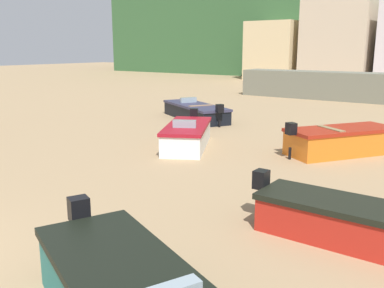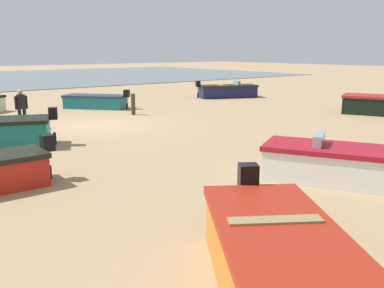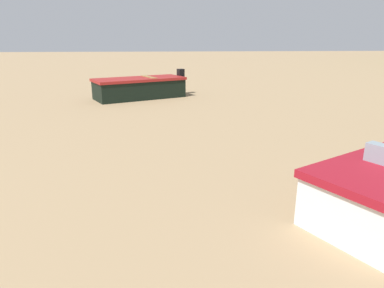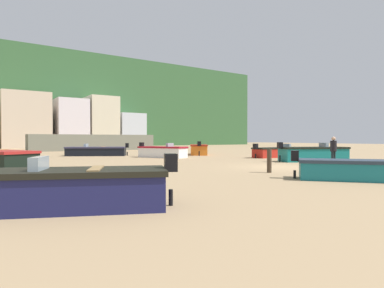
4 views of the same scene
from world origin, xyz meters
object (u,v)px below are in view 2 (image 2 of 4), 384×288
Objects in this scene: beach_walker_foreground at (21,105)px; boat_white_3 at (346,165)px; mooring_post_near_water at (133,104)px; boat_orange_2 at (284,272)px; boat_teal_6 at (96,101)px; boat_navy_0 at (227,91)px.

boat_white_3 is at bearing -77.38° from beach_walker_foreground.
beach_walker_foreground is at bearing 4.40° from mooring_post_near_water.
boat_orange_2 is 5.60m from boat_white_3.
boat_teal_6 is (-1.17, -16.16, -0.07)m from boat_white_3.
boat_navy_0 is 23.96m from boat_orange_2.
boat_navy_0 is 9.57m from boat_teal_6.
boat_white_3 is (-5.11, -2.30, -0.03)m from boat_orange_2.
boat_orange_2 is 14.70m from beach_walker_foreground.
boat_orange_2 is 16.48m from mooring_post_near_water.
beach_walker_foreground reaches higher than boat_navy_0.
mooring_post_near_water is 0.65× the size of beach_walker_foreground.
boat_orange_2 reaches higher than mooring_post_near_water.
boat_teal_6 is at bearing -83.19° from mooring_post_near_water.
boat_orange_2 reaches higher than boat_navy_0.
boat_orange_2 is 19.51m from boat_teal_6.
boat_white_3 is 2.55× the size of beach_walker_foreground.
boat_orange_2 is at bearing -149.46° from boat_teal_6.
boat_orange_2 is 1.20× the size of boat_teal_6.
boat_teal_6 is (-6.28, -18.47, -0.10)m from boat_orange_2.
boat_teal_6 is at bearing 57.74° from boat_white_3.
boat_white_3 reaches higher than boat_navy_0.
beach_walker_foreground is (5.09, 3.82, 0.57)m from boat_teal_6.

